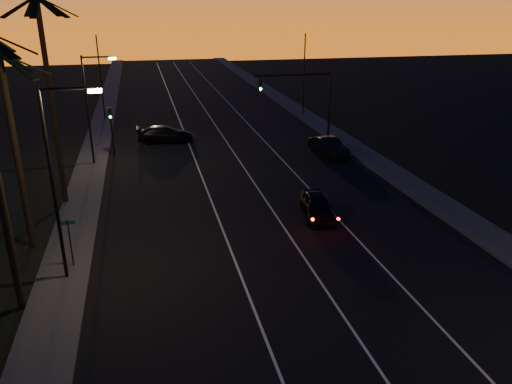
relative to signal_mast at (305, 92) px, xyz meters
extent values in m
cube|color=black|center=(-7.14, -9.99, -4.78)|extent=(20.00, 170.00, 0.01)
cube|color=#32322F|center=(-18.34, -9.99, -4.70)|extent=(2.40, 170.00, 0.16)
cube|color=#32322F|center=(4.06, -9.99, -4.70)|extent=(2.40, 170.00, 0.16)
cube|color=silver|center=(-10.14, -9.99, -4.76)|extent=(0.12, 160.00, 0.01)
cube|color=silver|center=(-6.64, -9.99, -4.76)|extent=(0.12, 160.00, 0.01)
cube|color=silver|center=(-3.14, -9.99, -4.76)|extent=(0.12, 160.00, 0.01)
cube|color=black|center=(-18.71, -21.73, 6.15)|extent=(2.18, 0.92, 1.18)
cylinder|color=black|center=(-20.34, -15.99, 0.22)|extent=(0.32, 0.32, 10.00)
cube|color=black|center=(-19.31, -15.73, 4.65)|extent=(2.18, 0.92, 1.18)
cube|color=black|center=(-19.90, -15.03, 4.65)|extent=(1.25, 2.12, 1.18)
cube|color=black|center=(-19.49, -16.63, 4.65)|extent=(1.95, 1.61, 1.18)
cylinder|color=black|center=(-19.34, -9.99, 1.47)|extent=(0.32, 0.32, 12.50)
cube|color=black|center=(-18.31, -9.73, 7.15)|extent=(2.18, 0.92, 1.18)
cube|color=black|center=(-18.90, -9.03, 7.15)|extent=(1.25, 2.12, 1.18)
cube|color=black|center=(-19.82, -9.05, 7.15)|extent=(1.34, 2.09, 1.18)
cube|color=black|center=(-20.37, -9.78, 7.15)|extent=(2.18, 0.82, 1.18)
cube|color=black|center=(-20.15, -10.67, 7.15)|extent=(1.90, 1.69, 1.18)
cube|color=black|center=(-19.31, -11.05, 7.15)|extent=(0.45, 2.16, 1.18)
cube|color=black|center=(-18.49, -10.63, 7.15)|extent=(1.95, 1.61, 1.18)
cylinder|color=black|center=(-18.14, -19.99, -0.28)|extent=(0.16, 0.16, 9.00)
cylinder|color=black|center=(-17.04, -19.99, 4.07)|extent=(2.20, 0.12, 0.12)
cube|color=#FFD566|center=(-15.94, -19.99, 3.94)|extent=(0.55, 0.26, 0.16)
cylinder|color=black|center=(-18.14, -1.99, -0.53)|extent=(0.16, 0.16, 8.50)
cylinder|color=black|center=(-17.04, -1.99, 3.57)|extent=(2.20, 0.12, 0.12)
cube|color=#FFD566|center=(-15.94, -1.99, 3.44)|extent=(0.55, 0.26, 0.16)
cylinder|color=black|center=(-17.94, -18.99, -3.48)|extent=(0.06, 0.06, 2.60)
cube|color=#0D4E27|center=(-17.94, -18.99, -2.33)|extent=(0.70, 0.03, 0.20)
cylinder|color=black|center=(2.36, 0.01, -1.28)|extent=(0.20, 0.20, 7.00)
cylinder|color=black|center=(-1.14, 0.01, 1.52)|extent=(7.00, 0.16, 0.16)
cube|color=black|center=(-4.04, 0.01, 0.77)|extent=(0.32, 0.28, 1.00)
sphere|color=black|center=(-4.04, -0.16, 1.09)|extent=(0.20, 0.20, 0.20)
sphere|color=black|center=(-4.04, -0.16, 0.77)|extent=(0.20, 0.20, 0.20)
sphere|color=#14FF59|center=(-4.04, -0.16, 0.45)|extent=(0.20, 0.20, 0.20)
cylinder|color=black|center=(-16.64, 0.01, -2.68)|extent=(0.14, 0.14, 4.20)
cube|color=black|center=(-16.64, 0.01, -1.08)|extent=(0.28, 0.25, 0.90)
sphere|color=black|center=(-16.64, -0.14, -0.80)|extent=(0.18, 0.18, 0.18)
sphere|color=black|center=(-16.64, -0.14, -1.08)|extent=(0.18, 0.18, 0.18)
sphere|color=#14FF59|center=(-16.64, -0.14, -1.36)|extent=(0.18, 0.18, 0.18)
cylinder|color=black|center=(-18.14, 15.01, -0.28)|extent=(0.14, 0.14, 9.00)
cylinder|color=black|center=(3.86, 12.01, -0.28)|extent=(0.14, 0.14, 9.00)
imported|color=black|center=(-4.25, -15.72, -4.05)|extent=(2.38, 4.45, 1.44)
sphere|color=#FF0F05|center=(-5.38, -18.08, -3.82)|extent=(0.18, 0.18, 0.18)
sphere|color=#FF0F05|center=(-3.96, -18.32, -3.82)|extent=(0.18, 0.18, 0.18)
imported|color=black|center=(1.04, -3.72, -4.02)|extent=(2.41, 4.79, 1.51)
imported|color=black|center=(-12.15, 3.81, -4.02)|extent=(5.35, 2.61, 1.50)
camera|label=1|loc=(-14.09, -41.88, 7.41)|focal=35.00mm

